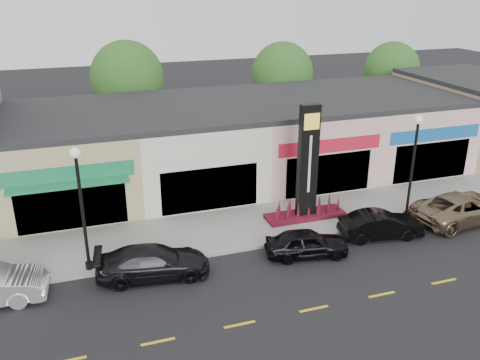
% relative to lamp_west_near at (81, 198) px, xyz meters
% --- Properties ---
extents(ground, '(120.00, 120.00, 0.00)m').
position_rel_lamp_west_near_xyz_m(ground, '(8.00, -2.50, -3.48)').
color(ground, black).
rests_on(ground, ground).
extents(sidewalk, '(52.00, 4.30, 0.15)m').
position_rel_lamp_west_near_xyz_m(sidewalk, '(8.00, 1.85, -3.40)').
color(sidewalk, gray).
rests_on(sidewalk, ground).
extents(curb, '(52.00, 0.20, 0.15)m').
position_rel_lamp_west_near_xyz_m(curb, '(8.00, -0.40, -3.40)').
color(curb, gray).
rests_on(curb, ground).
extents(shop_beige, '(7.00, 10.85, 4.80)m').
position_rel_lamp_west_near_xyz_m(shop_beige, '(-0.50, 8.96, -1.08)').
color(shop_beige, tan).
rests_on(shop_beige, ground).
extents(shop_cream, '(7.00, 10.01, 4.80)m').
position_rel_lamp_west_near_xyz_m(shop_cream, '(6.50, 8.97, -1.08)').
color(shop_cream, beige).
rests_on(shop_cream, ground).
extents(shop_pink_w, '(7.00, 10.01, 4.80)m').
position_rel_lamp_west_near_xyz_m(shop_pink_w, '(13.50, 8.97, -1.08)').
color(shop_pink_w, beige).
rests_on(shop_pink_w, ground).
extents(shop_pink_e, '(7.00, 10.01, 4.80)m').
position_rel_lamp_west_near_xyz_m(shop_pink_e, '(20.50, 8.97, -1.08)').
color(shop_pink_e, beige).
rests_on(shop_pink_e, ground).
extents(shop_tan, '(7.00, 10.01, 5.30)m').
position_rel_lamp_west_near_xyz_m(shop_tan, '(27.50, 8.98, -0.83)').
color(shop_tan, '#997959').
rests_on(shop_tan, ground).
extents(tree_rear_west, '(5.20, 5.20, 7.83)m').
position_rel_lamp_west_near_xyz_m(tree_rear_west, '(4.00, 17.00, 1.74)').
color(tree_rear_west, '#382619').
rests_on(tree_rear_west, ground).
extents(tree_rear_mid, '(4.80, 4.80, 7.29)m').
position_rel_lamp_west_near_xyz_m(tree_rear_mid, '(16.00, 17.00, 1.41)').
color(tree_rear_mid, '#382619').
rests_on(tree_rear_mid, ground).
extents(tree_rear_east, '(4.60, 4.60, 6.94)m').
position_rel_lamp_west_near_xyz_m(tree_rear_east, '(26.00, 17.00, 1.15)').
color(tree_rear_east, '#382619').
rests_on(tree_rear_east, ground).
extents(lamp_west_near, '(0.44, 0.44, 5.47)m').
position_rel_lamp_west_near_xyz_m(lamp_west_near, '(0.00, 0.00, 0.00)').
color(lamp_west_near, black).
rests_on(lamp_west_near, sidewalk).
extents(lamp_east_near, '(0.44, 0.44, 5.47)m').
position_rel_lamp_west_near_xyz_m(lamp_east_near, '(16.00, 0.00, 0.00)').
color(lamp_east_near, black).
rests_on(lamp_east_near, sidewalk).
extents(pylon_sign, '(4.20, 1.30, 6.00)m').
position_rel_lamp_west_near_xyz_m(pylon_sign, '(11.00, 1.70, -1.20)').
color(pylon_sign, '#530E1E').
rests_on(pylon_sign, sidewalk).
extents(car_dark_sedan, '(2.48, 4.94, 1.38)m').
position_rel_lamp_west_near_xyz_m(car_dark_sedan, '(2.56, -1.28, -2.79)').
color(car_dark_sedan, black).
rests_on(car_dark_sedan, ground).
extents(car_black_sedan, '(2.14, 3.96, 1.28)m').
position_rel_lamp_west_near_xyz_m(car_black_sedan, '(9.46, -1.73, -2.84)').
color(car_black_sedan, black).
rests_on(car_black_sedan, ground).
extents(car_black_conv, '(1.98, 4.17, 1.32)m').
position_rel_lamp_west_near_xyz_m(car_black_conv, '(13.64, -1.24, -2.82)').
color(car_black_conv, black).
rests_on(car_black_conv, ground).
extents(car_gold_suv, '(3.05, 5.65, 1.51)m').
position_rel_lamp_west_near_xyz_m(car_gold_suv, '(18.65, -1.02, -2.72)').
color(car_gold_suv, '#7E6C50').
rests_on(car_gold_suv, ground).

